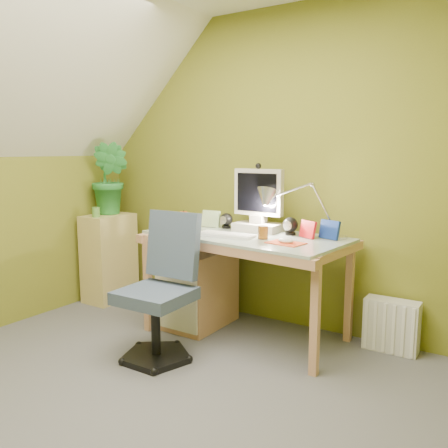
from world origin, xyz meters
The scene contains 20 objects.
floor centered at (0.00, 0.00, -0.01)m, with size 3.20×3.20×0.01m, color #56565C.
wall_back centered at (0.00, 1.60, 1.20)m, with size 3.20×0.01×2.40m, color olive.
desk centered at (0.07, 1.19, 0.38)m, with size 1.41×0.70×0.75m, color tan, non-canonical shape.
monitor centered at (0.07, 1.37, 1.01)m, with size 0.37×0.21×0.50m, color beige, non-canonical shape.
speaker_left centered at (-0.20, 1.35, 0.81)m, with size 0.10×0.10×0.12m, color black, non-canonical shape.
speaker_right centered at (0.34, 1.35, 0.82)m, with size 0.11×0.11×0.13m, color black, non-canonical shape.
keyboard centered at (-0.01, 1.05, 0.76)m, with size 0.41×0.13×0.02m, color white.
mousepad centered at (0.45, 1.05, 0.76)m, with size 0.23×0.16×0.01m, color #DB4722.
mouse centered at (0.45, 1.05, 0.77)m, with size 0.10×0.07×0.04m, color silver.
amber_tumbler centered at (0.25, 1.11, 0.80)m, with size 0.07×0.07×0.09m, color brown.
candle_cluster centered at (-0.53, 1.20, 0.81)m, with size 0.16×0.14×0.12m, color #BE4410, non-canonical shape.
photo_frame_red centered at (0.49, 1.31, 0.81)m, with size 0.14×0.02×0.12m, color red.
photo_frame_blue centered at (0.63, 1.35, 0.82)m, with size 0.15×0.02×0.13m, color navy.
photo_frame_green centered at (-0.33, 1.33, 0.82)m, with size 0.15×0.02×0.13m, color #AACC8C.
desk_lamp centered at (0.52, 1.37, 1.03)m, with size 0.51×0.22×0.55m, color silver, non-canonical shape.
side_ledge centered at (-1.40, 1.25, 0.39)m, with size 0.29×0.45×0.78m, color tan.
potted_plant centered at (-1.40, 1.30, 1.10)m, with size 0.35×0.28×0.64m, color #2A8035.
green_cup centered at (-1.38, 1.10, 0.82)m, with size 0.07×0.07×0.09m, color #578E3B.
task_chair centered at (-0.21, 0.52, 0.44)m, with size 0.48×0.48×0.88m, color #3A4960, non-canonical shape.
radiator centered at (1.03, 1.49, 0.18)m, with size 0.35×0.14×0.35m, color silver.
Camera 1 is at (1.75, -1.69, 1.35)m, focal length 38.00 mm.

